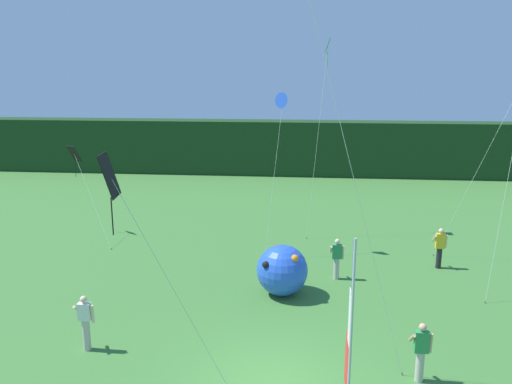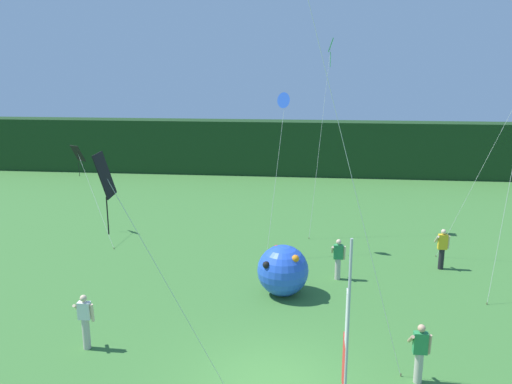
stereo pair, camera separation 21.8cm
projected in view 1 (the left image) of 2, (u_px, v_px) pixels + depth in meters
name	position (u px, v px, depth m)	size (l,w,h in m)	color
ground_plane	(274.00, 384.00, 13.37)	(120.00, 120.00, 0.00)	#3D7533
distant_treeline	(297.00, 148.00, 40.01)	(80.00, 2.40, 4.17)	#193819
banner_flag	(349.00, 340.00, 11.16)	(0.06, 1.03, 4.67)	#B7B7BC
person_near_banner	(440.00, 247.00, 21.03)	(0.55, 0.48, 1.70)	black
person_mid_field	(337.00, 258.00, 19.94)	(0.55, 0.48, 1.64)	#B7B2A3
person_far_left	(421.00, 351.00, 13.31)	(0.55, 0.48, 1.65)	#B7B2A3
person_far_right	(85.00, 321.00, 14.82)	(0.55, 0.48, 1.69)	#B7B2A3
inflatable_balloon	(282.00, 270.00, 18.53)	(1.86, 1.86, 1.86)	blue
kite_black_diamond_0	(76.00, 157.00, 25.20)	(3.02, 2.98, 4.38)	brown
kite_black_diamond_1	(119.00, 193.00, 9.24)	(2.12, 2.61, 6.55)	brown
kite_green_diamond_4	(326.00, 64.00, 24.48)	(0.95, 2.02, 9.46)	brown
kite_blue_delta_5	(283.00, 101.00, 22.09)	(1.02, 2.08, 7.05)	brown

